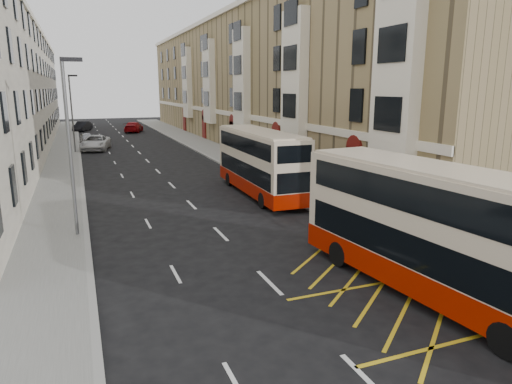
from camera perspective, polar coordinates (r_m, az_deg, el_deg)
name	(u,v)px	position (r m, az deg, el deg)	size (l,w,h in m)	color
ground	(325,338)	(13.58, 8.63, -17.60)	(200.00, 200.00, 0.00)	black
pavement_right	(240,161)	(42.97, -2.03, 3.85)	(4.00, 120.00, 0.15)	slate
pavement_left	(62,172)	(40.65, -23.13, 2.29)	(3.00, 120.00, 0.15)	slate
kerb_right	(219,163)	(42.36, -4.59, 3.68)	(0.25, 120.00, 0.15)	gray
kerb_left	(81,171)	(40.62, -21.02, 2.46)	(0.25, 120.00, 0.15)	gray
road_markings	(134,147)	(55.80, -15.05, 5.45)	(10.00, 110.00, 0.01)	silver
terrace_right	(250,82)	(59.24, -0.69, 13.58)	(10.75, 79.00, 15.25)	#927C55
guard_railing	(385,227)	(20.88, 15.80, -4.28)	(0.06, 6.56, 1.01)	#B52714
street_lamp_near	(70,138)	(22.17, -22.23, 6.22)	(0.93, 0.18, 8.00)	slate
street_lamp_far	(72,109)	(52.10, -22.00, 9.57)	(0.93, 0.18, 8.00)	slate
double_decker_front	(435,232)	(16.09, 21.50, -4.70)	(3.64, 11.21, 4.39)	beige
double_decker_rear	(260,163)	(29.47, 0.50, 3.70)	(2.61, 10.54, 4.19)	beige
pedestrian_far	(493,248)	(19.00, 27.49, -6.27)	(1.10, 0.46, 1.88)	black
white_van	(95,143)	(54.29, -19.44, 5.83)	(2.73, 5.93, 1.65)	silver
car_silver	(87,138)	(61.23, -20.39, 6.32)	(1.54, 3.84, 1.31)	#9DA0A4
car_dark	(82,126)	(79.03, -20.87, 7.69)	(1.64, 4.70, 1.55)	black
car_red	(134,127)	(74.60, -15.05, 7.85)	(2.25, 5.54, 1.61)	#960409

